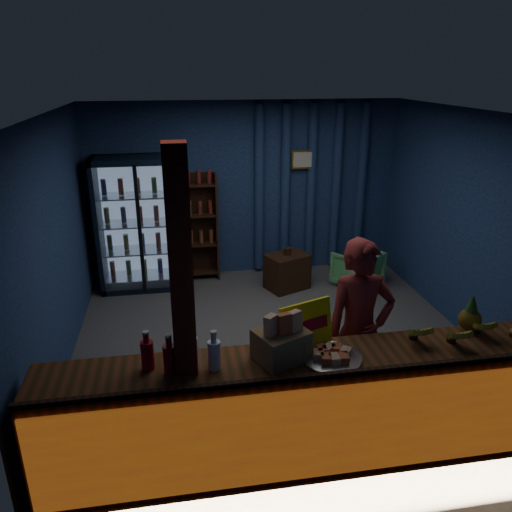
# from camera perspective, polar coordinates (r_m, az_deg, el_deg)

# --- Properties ---
(ground) EXTENTS (4.60, 4.60, 0.00)m
(ground) POSITION_cam_1_polar(r_m,az_deg,el_deg) (6.00, 2.02, -9.54)
(ground) COLOR #515154
(ground) RESTS_ON ground
(room_walls) EXTENTS (4.60, 4.60, 4.60)m
(room_walls) POSITION_cam_1_polar(r_m,az_deg,el_deg) (5.38, 2.23, 5.03)
(room_walls) COLOR navy
(room_walls) RESTS_ON ground
(counter) EXTENTS (4.40, 0.57, 0.99)m
(counter) POSITION_cam_1_polar(r_m,az_deg,el_deg) (4.20, 7.54, -16.87)
(counter) COLOR brown
(counter) RESTS_ON ground
(support_post) EXTENTS (0.16, 0.16, 2.60)m
(support_post) POSITION_cam_1_polar(r_m,az_deg,el_deg) (3.61, -8.20, -8.09)
(support_post) COLOR maroon
(support_post) RESTS_ON ground
(beverage_cooler) EXTENTS (1.20, 0.62, 1.90)m
(beverage_cooler) POSITION_cam_1_polar(r_m,az_deg,el_deg) (7.31, -12.99, 3.60)
(beverage_cooler) COLOR black
(beverage_cooler) RESTS_ON ground
(bottle_shelf) EXTENTS (0.50, 0.28, 1.60)m
(bottle_shelf) POSITION_cam_1_polar(r_m,az_deg,el_deg) (7.48, -6.35, 3.28)
(bottle_shelf) COLOR #382111
(bottle_shelf) RESTS_ON ground
(curtain_folds) EXTENTS (1.74, 0.14, 2.50)m
(curtain_folds) POSITION_cam_1_polar(r_m,az_deg,el_deg) (7.69, 6.31, 7.69)
(curtain_folds) COLOR navy
(curtain_folds) RESTS_ON room_walls
(framed_picture) EXTENTS (0.36, 0.04, 0.28)m
(framed_picture) POSITION_cam_1_polar(r_m,az_deg,el_deg) (7.53, 5.41, 10.93)
(framed_picture) COLOR gold
(framed_picture) RESTS_ON room_walls
(shopkeeper) EXTENTS (0.63, 0.42, 1.70)m
(shopkeeper) POSITION_cam_1_polar(r_m,az_deg,el_deg) (4.54, 11.68, -8.43)
(shopkeeper) COLOR maroon
(shopkeeper) RESTS_ON ground
(green_chair) EXTENTS (0.82, 0.82, 0.54)m
(green_chair) POSITION_cam_1_polar(r_m,az_deg,el_deg) (7.44, 11.52, -1.40)
(green_chair) COLOR #61C370
(green_chair) RESTS_ON ground
(side_table) EXTENTS (0.69, 0.61, 0.62)m
(side_table) POSITION_cam_1_polar(r_m,az_deg,el_deg) (7.23, 3.57, -1.76)
(side_table) COLOR #382111
(side_table) RESTS_ON ground
(yellow_sign) EXTENTS (0.47, 0.25, 0.37)m
(yellow_sign) POSITION_cam_1_polar(r_m,az_deg,el_deg) (3.97, 5.76, -7.85)
(yellow_sign) COLOR #FFF80D
(yellow_sign) RESTS_ON counter
(soda_bottles) EXTENTS (0.58, 0.18, 0.31)m
(soda_bottles) POSITION_cam_1_polar(r_m,az_deg,el_deg) (3.74, -8.59, -10.97)
(soda_bottles) COLOR #AB0B21
(soda_bottles) RESTS_ON counter
(snack_box_left) EXTENTS (0.46, 0.43, 0.39)m
(snack_box_left) POSITION_cam_1_polar(r_m,az_deg,el_deg) (3.81, 2.89, -9.89)
(snack_box_left) COLOR olive
(snack_box_left) RESTS_ON counter
(snack_box_centre) EXTENTS (0.32, 0.29, 0.29)m
(snack_box_centre) POSITION_cam_1_polar(r_m,az_deg,el_deg) (3.87, 3.72, -10.00)
(snack_box_centre) COLOR olive
(snack_box_centre) RESTS_ON counter
(pastry_tray) EXTENTS (0.47, 0.47, 0.08)m
(pastry_tray) POSITION_cam_1_polar(r_m,az_deg,el_deg) (3.90, 8.58, -11.25)
(pastry_tray) COLOR silver
(pastry_tray) RESTS_ON counter
(banana_bunches) EXTENTS (1.09, 0.31, 0.18)m
(banana_bunches) POSITION_cam_1_polar(r_m,az_deg,el_deg) (4.42, 23.05, -7.83)
(banana_bunches) COLOR gold
(banana_bunches) RESTS_ON counter
(pineapple) EXTENTS (0.19, 0.19, 0.32)m
(pineapple) POSITION_cam_1_polar(r_m,az_deg,el_deg) (4.55, 23.30, -6.35)
(pineapple) COLOR olive
(pineapple) RESTS_ON counter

